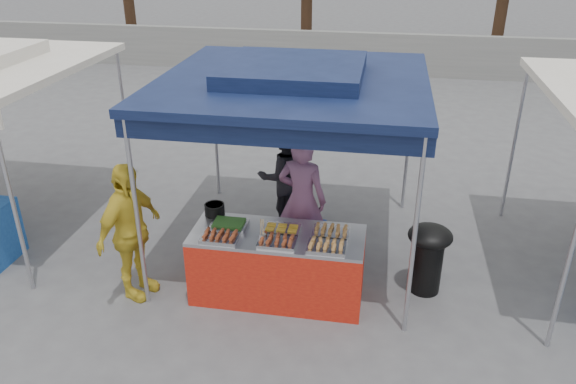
% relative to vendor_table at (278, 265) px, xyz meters
% --- Properties ---
extents(ground_plane, '(80.00, 80.00, 0.00)m').
position_rel_vendor_table_xyz_m(ground_plane, '(0.00, 0.10, -0.43)').
color(ground_plane, '#525254').
extents(back_wall, '(40.00, 0.25, 1.20)m').
position_rel_vendor_table_xyz_m(back_wall, '(0.00, 11.10, 0.17)').
color(back_wall, slate).
rests_on(back_wall, ground_plane).
extents(main_canopy, '(3.20, 3.20, 2.57)m').
position_rel_vendor_table_xyz_m(main_canopy, '(0.00, 1.07, 1.94)').
color(main_canopy, '#ABABB2').
rests_on(main_canopy, ground_plane).
extents(vendor_table, '(2.00, 0.80, 0.85)m').
position_rel_vendor_table_xyz_m(vendor_table, '(0.00, 0.00, 0.00)').
color(vendor_table, '#B11E10').
rests_on(vendor_table, ground_plane).
extents(food_tray_fl, '(0.42, 0.30, 0.07)m').
position_rel_vendor_table_xyz_m(food_tray_fl, '(-0.61, -0.24, 0.46)').
color(food_tray_fl, '#B6B6BB').
rests_on(food_tray_fl, vendor_table).
extents(food_tray_fm, '(0.42, 0.30, 0.07)m').
position_rel_vendor_table_xyz_m(food_tray_fm, '(0.04, -0.23, 0.46)').
color(food_tray_fm, '#B6B6BB').
rests_on(food_tray_fm, vendor_table).
extents(food_tray_fr, '(0.42, 0.30, 0.07)m').
position_rel_vendor_table_xyz_m(food_tray_fr, '(0.59, -0.24, 0.46)').
color(food_tray_fr, '#B6B6BB').
rests_on(food_tray_fr, vendor_table).
extents(food_tray_bl, '(0.42, 0.30, 0.07)m').
position_rel_vendor_table_xyz_m(food_tray_bl, '(-0.59, 0.06, 0.46)').
color(food_tray_bl, '#B6B6BB').
rests_on(food_tray_bl, vendor_table).
extents(food_tray_bm, '(0.42, 0.30, 0.07)m').
position_rel_vendor_table_xyz_m(food_tray_bm, '(0.04, 0.05, 0.46)').
color(food_tray_bm, '#B6B6BB').
rests_on(food_tray_bm, vendor_table).
extents(food_tray_br, '(0.42, 0.30, 0.07)m').
position_rel_vendor_table_xyz_m(food_tray_br, '(0.61, 0.09, 0.46)').
color(food_tray_br, '#B6B6BB').
rests_on(food_tray_br, vendor_table).
extents(cooking_pot, '(0.24, 0.24, 0.14)m').
position_rel_vendor_table_xyz_m(cooking_pot, '(-0.84, 0.33, 0.50)').
color(cooking_pot, black).
rests_on(cooking_pot, vendor_table).
extents(skewer_cup, '(0.08, 0.08, 0.10)m').
position_rel_vendor_table_xyz_m(skewer_cup, '(-0.13, -0.21, 0.48)').
color(skewer_cup, '#ABABB2').
rests_on(skewer_cup, vendor_table).
extents(wok_burner, '(0.53, 0.53, 0.89)m').
position_rel_vendor_table_xyz_m(wok_burner, '(1.75, 0.42, 0.10)').
color(wok_burner, black).
rests_on(wok_burner, ground_plane).
extents(crate_left, '(0.54, 0.38, 0.32)m').
position_rel_vendor_table_xyz_m(crate_left, '(-0.26, 0.76, -0.26)').
color(crate_left, navy).
rests_on(crate_left, ground_plane).
extents(crate_right, '(0.53, 0.37, 0.32)m').
position_rel_vendor_table_xyz_m(crate_right, '(0.22, 0.66, -0.27)').
color(crate_right, navy).
rests_on(crate_right, ground_plane).
extents(crate_stacked, '(0.52, 0.36, 0.31)m').
position_rel_vendor_table_xyz_m(crate_stacked, '(0.22, 0.66, 0.05)').
color(crate_stacked, navy).
rests_on(crate_stacked, crate_right).
extents(vendor_woman, '(0.71, 0.54, 1.75)m').
position_rel_vendor_table_xyz_m(vendor_woman, '(0.16, 0.85, 0.45)').
color(vendor_woman, '#7D5073').
rests_on(vendor_woman, ground_plane).
extents(helper_man, '(0.95, 0.87, 1.58)m').
position_rel_vendor_table_xyz_m(helper_man, '(-0.24, 1.72, 0.36)').
color(helper_man, black).
rests_on(helper_man, ground_plane).
extents(customer_person, '(0.69, 1.07, 1.70)m').
position_rel_vendor_table_xyz_m(customer_person, '(-1.68, -0.26, 0.42)').
color(customer_person, gold).
rests_on(customer_person, ground_plane).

